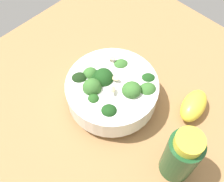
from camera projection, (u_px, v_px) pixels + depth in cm
name	position (u px, v px, depth cm)	size (l,w,h in cm)	color
ground_plane	(121.00, 101.00, 63.62)	(68.87, 68.87, 4.84)	#996D42
bowl_of_broccoli	(112.00, 90.00, 57.13)	(18.95, 18.92, 9.58)	white
lemon_wedge	(194.00, 106.00, 57.77)	(8.29, 4.68, 4.30)	yellow
bottle_tall	(181.00, 156.00, 47.65)	(6.04, 6.04, 13.24)	#194723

